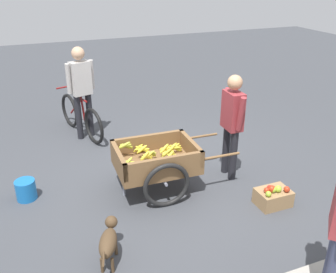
% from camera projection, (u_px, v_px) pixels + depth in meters
% --- Properties ---
extents(ground_plane, '(24.00, 24.00, 0.00)m').
position_uv_depth(ground_plane, '(175.00, 179.00, 5.54)').
color(ground_plane, '#3D3F44').
extents(fruit_cart, '(1.67, 0.96, 0.72)m').
position_uv_depth(fruit_cart, '(156.00, 162.00, 5.11)').
color(fruit_cart, brown).
rests_on(fruit_cart, ground).
extents(vendor_person, '(0.21, 0.59, 1.56)m').
position_uv_depth(vendor_person, '(232.00, 118.00, 5.26)').
color(vendor_person, black).
rests_on(vendor_person, ground).
extents(bicycle, '(0.61, 1.61, 0.85)m').
position_uv_depth(bicycle, '(81.00, 117.00, 6.87)').
color(bicycle, black).
rests_on(bicycle, ground).
extents(cyclist_person, '(0.50, 0.29, 1.67)m').
position_uv_depth(cyclist_person, '(81.00, 85.00, 6.49)').
color(cyclist_person, black).
rests_on(cyclist_person, ground).
extents(dog, '(0.33, 0.64, 0.40)m').
position_uv_depth(dog, '(109.00, 240.00, 3.90)').
color(dog, '#4C3823').
rests_on(dog, ground).
extents(plastic_bucket, '(0.27, 0.27, 0.28)m').
position_uv_depth(plastic_bucket, '(26.00, 190.00, 5.01)').
color(plastic_bucket, '#1966B2').
rests_on(plastic_bucket, ground).
extents(mixed_fruit_crate, '(0.44, 0.32, 0.32)m').
position_uv_depth(mixed_fruit_crate, '(273.00, 197.00, 4.89)').
color(mixed_fruit_crate, '#99754C').
rests_on(mixed_fruit_crate, ground).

